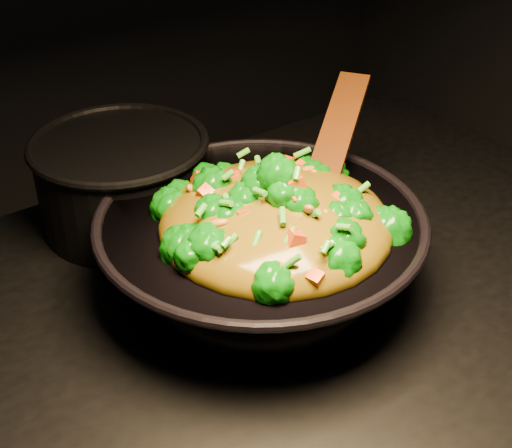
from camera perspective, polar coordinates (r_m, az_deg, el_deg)
wok at (r=0.94m, az=0.35°, el=-2.46°), size 0.52×0.52×0.12m
stir_fry at (r=0.86m, az=1.62°, el=2.48°), size 0.38×0.38×0.10m
spatula at (r=0.97m, az=6.04°, el=5.90°), size 0.25×0.20×0.12m
back_pot at (r=1.09m, az=-10.60°, el=3.33°), size 0.27×0.27×0.14m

